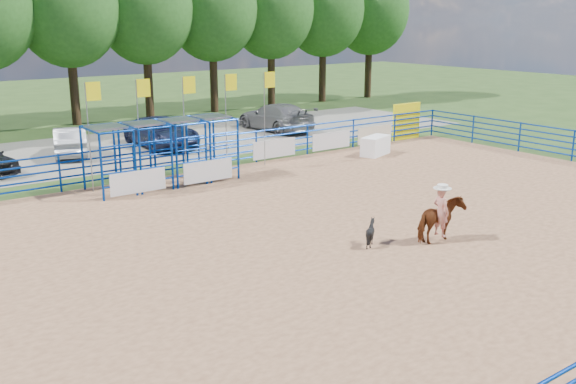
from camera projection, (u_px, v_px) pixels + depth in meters
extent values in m
plane|color=#355120|center=(352.00, 229.00, 20.32)|extent=(120.00, 120.00, 0.00)
cube|color=#A47552|center=(352.00, 229.00, 20.32)|extent=(30.00, 20.00, 0.02)
cube|color=gray|center=(135.00, 146.00, 33.55)|extent=(40.00, 10.00, 0.01)
cube|color=white|center=(375.00, 146.00, 31.27)|extent=(1.89, 1.34, 0.92)
imported|color=brown|center=(440.00, 220.00, 18.98)|extent=(1.61, 0.79, 1.34)
imported|color=red|center=(442.00, 188.00, 18.72)|extent=(0.38, 0.55, 1.48)
cylinder|color=white|center=(444.00, 162.00, 18.52)|extent=(0.54, 0.54, 0.12)
imported|color=black|center=(371.00, 233.00, 18.76)|extent=(0.73, 0.66, 0.76)
imported|color=gray|center=(70.00, 141.00, 31.23)|extent=(2.61, 4.44, 1.38)
imported|color=#161C38|center=(162.00, 132.00, 33.37)|extent=(2.77, 5.54, 1.51)
imported|color=#5D5D60|center=(275.00, 117.00, 38.19)|extent=(2.47, 5.64, 1.61)
cube|color=white|center=(138.00, 182.00, 24.05)|extent=(2.20, 0.04, 0.85)
cube|color=white|center=(208.00, 171.00, 25.77)|extent=(2.20, 0.04, 0.85)
cube|color=white|center=(274.00, 149.00, 30.21)|extent=(2.40, 0.04, 0.85)
cube|color=white|center=(331.00, 141.00, 32.21)|extent=(2.40, 0.04, 0.85)
cube|color=beige|center=(375.00, 134.00, 33.93)|extent=(2.40, 0.04, 0.90)
cube|color=yellow|center=(406.00, 121.00, 35.35)|extent=(2.00, 0.12, 2.00)
cylinder|color=#3F2B19|center=(74.00, 86.00, 39.93)|extent=(0.56, 0.56, 4.80)
ellipsoid|color=#24541B|center=(66.00, 0.00, 38.58)|extent=(6.40, 6.40, 7.36)
cylinder|color=#3F2B19|center=(149.00, 82.00, 42.78)|extent=(0.56, 0.56, 4.80)
ellipsoid|color=#24541B|center=(144.00, 1.00, 41.44)|extent=(6.40, 6.40, 7.36)
cylinder|color=#3F2B19|center=(214.00, 78.00, 45.64)|extent=(0.56, 0.56, 4.80)
ellipsoid|color=#24541B|center=(212.00, 3.00, 44.30)|extent=(6.40, 6.40, 7.36)
cylinder|color=#3F2B19|center=(271.00, 75.00, 48.50)|extent=(0.56, 0.56, 4.80)
ellipsoid|color=#24541B|center=(271.00, 4.00, 47.15)|extent=(6.40, 6.40, 7.36)
cylinder|color=#3F2B19|center=(322.00, 71.00, 51.35)|extent=(0.56, 0.56, 4.80)
ellipsoid|color=#24541B|center=(323.00, 4.00, 50.01)|extent=(6.40, 6.40, 7.36)
cylinder|color=#3F2B19|center=(368.00, 69.00, 54.21)|extent=(0.56, 0.56, 4.80)
ellipsoid|color=#24541B|center=(370.00, 5.00, 52.87)|extent=(6.40, 6.40, 7.36)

